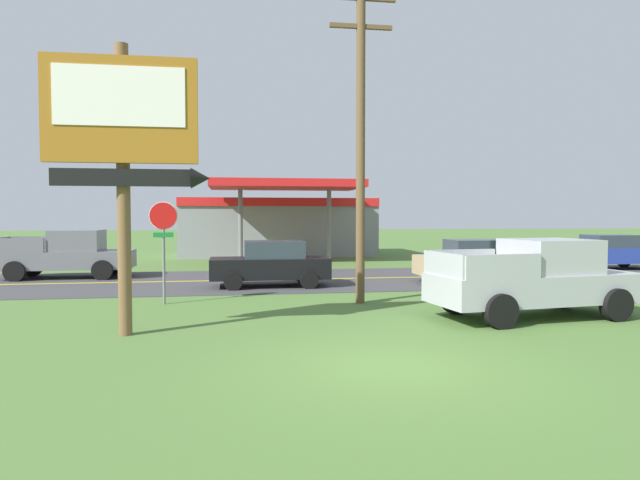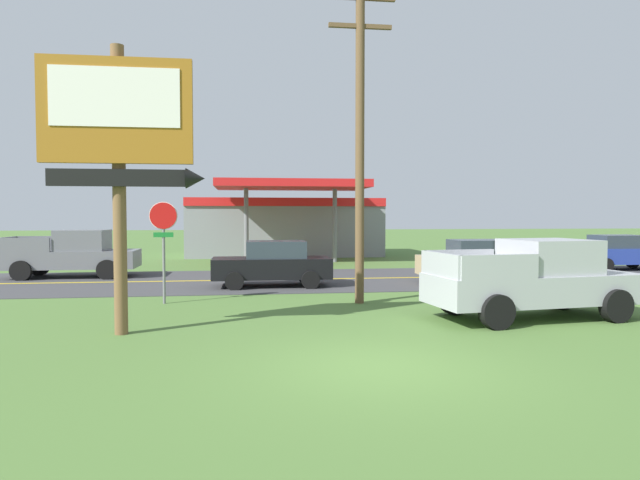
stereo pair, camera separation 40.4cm
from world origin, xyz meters
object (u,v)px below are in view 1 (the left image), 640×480
at_px(gas_station, 277,225).
at_px(stop_sign, 163,234).
at_px(utility_pole, 361,132).
at_px(car_black_mid_lane, 271,264).
at_px(car_blue_near_lane, 611,252).
at_px(car_tan_far_lane, 473,261).
at_px(pickup_silver_parked_on_lawn, 536,279).
at_px(motel_sign, 125,137).
at_px(pickup_grey_on_road, 68,255).

bearing_deg(gas_station, stop_sign, -103.89).
bearing_deg(utility_pole, car_black_mid_lane, 119.50).
relative_size(car_blue_near_lane, car_tan_far_lane, 1.00).
bearing_deg(pickup_silver_parked_on_lawn, car_blue_near_lane, 47.38).
height_order(motel_sign, car_black_mid_lane, motel_sign).
relative_size(car_black_mid_lane, car_tan_far_lane, 1.00).
distance_m(stop_sign, pickup_silver_parked_on_lawn, 10.18).
relative_size(utility_pole, car_tan_far_lane, 2.21).
height_order(gas_station, car_tan_far_lane, gas_station).
relative_size(gas_station, car_blue_near_lane, 2.86).
xyz_separation_m(stop_sign, car_tan_far_lane, (10.98, 3.49, -1.20)).
height_order(motel_sign, gas_station, motel_sign).
bearing_deg(pickup_silver_parked_on_lawn, utility_pole, 142.30).
bearing_deg(gas_station, pickup_grey_on_road, -128.49).
distance_m(stop_sign, car_blue_near_lane, 21.07).
bearing_deg(motel_sign, gas_station, 77.97).
bearing_deg(car_blue_near_lane, stop_sign, -159.14).
height_order(utility_pole, pickup_grey_on_road, utility_pole).
bearing_deg(utility_pole, car_blue_near_lane, 30.06).
bearing_deg(stop_sign, car_blue_near_lane, 20.86).
distance_m(motel_sign, stop_sign, 4.83).
relative_size(pickup_silver_parked_on_lawn, car_blue_near_lane, 1.29).
bearing_deg(pickup_grey_on_road, motel_sign, -69.54).
distance_m(stop_sign, utility_pole, 6.38).
height_order(pickup_silver_parked_on_lawn, car_tan_far_lane, pickup_silver_parked_on_lawn).
distance_m(stop_sign, gas_station, 19.96).
relative_size(motel_sign, gas_station, 0.51).
bearing_deg(motel_sign, car_blue_near_lane, 30.65).
xyz_separation_m(pickup_silver_parked_on_lawn, car_blue_near_lane, (10.19, 11.08, -0.13)).
relative_size(pickup_grey_on_road, car_black_mid_lane, 1.24).
bearing_deg(pickup_silver_parked_on_lawn, stop_sign, 159.25).
distance_m(utility_pole, gas_station, 20.24).
bearing_deg(motel_sign, utility_pole, 32.03).
relative_size(gas_station, pickup_grey_on_road, 2.31).
distance_m(utility_pole, car_tan_far_lane, 7.91).
relative_size(gas_station, car_black_mid_lane, 2.86).
xyz_separation_m(utility_pole, car_black_mid_lane, (-2.33, 4.12, -4.12)).
bearing_deg(pickup_grey_on_road, car_black_mid_lane, -26.67).
height_order(stop_sign, pickup_grey_on_road, stop_sign).
bearing_deg(stop_sign, gas_station, 76.11).
bearing_deg(pickup_grey_on_road, car_blue_near_lane, 0.00).
height_order(motel_sign, pickup_silver_parked_on_lawn, motel_sign).
relative_size(motel_sign, car_black_mid_lane, 1.47).
bearing_deg(car_black_mid_lane, stop_sign, -133.43).
xyz_separation_m(utility_pole, gas_station, (-0.84, 20.00, -3.01)).
bearing_deg(stop_sign, motel_sign, -93.39).
distance_m(car_black_mid_lane, car_tan_far_lane, 7.67).
height_order(pickup_grey_on_road, car_tan_far_lane, pickup_grey_on_road).
relative_size(motel_sign, pickup_grey_on_road, 1.18).
bearing_deg(motel_sign, car_black_mid_lane, 65.47).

